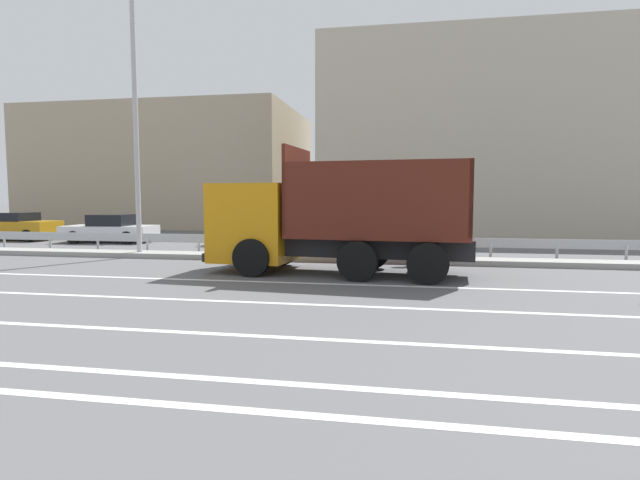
{
  "coord_description": "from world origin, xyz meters",
  "views": [
    {
      "loc": [
        4.67,
        -14.49,
        2.15
      ],
      "look_at": [
        1.89,
        0.81,
        0.83
      ],
      "focal_mm": 28.0,
      "sensor_mm": 36.0,
      "label": 1
    }
  ],
  "objects_px": {
    "median_road_sign": "(424,228)",
    "parked_car_3": "(111,228)",
    "dump_truck": "(308,227)",
    "street_lamp_1": "(132,90)",
    "parked_car_2": "(18,226)"
  },
  "relations": [
    {
      "from": "parked_car_2",
      "to": "parked_car_3",
      "type": "height_order",
      "value": "parked_car_2"
    },
    {
      "from": "median_road_sign",
      "to": "dump_truck",
      "type": "bearing_deg",
      "value": -141.84
    },
    {
      "from": "median_road_sign",
      "to": "parked_car_3",
      "type": "distance_m",
      "value": 15.56
    },
    {
      "from": "parked_car_2",
      "to": "parked_car_3",
      "type": "distance_m",
      "value": 5.38
    },
    {
      "from": "dump_truck",
      "to": "parked_car_2",
      "type": "xyz_separation_m",
      "value": [
        -16.7,
        8.08,
        -0.59
      ]
    },
    {
      "from": "parked_car_2",
      "to": "parked_car_3",
      "type": "relative_size",
      "value": 0.89
    },
    {
      "from": "parked_car_2",
      "to": "median_road_sign",
      "type": "bearing_deg",
      "value": 74.05
    },
    {
      "from": "parked_car_3",
      "to": "dump_truck",
      "type": "bearing_deg",
      "value": -129.38
    },
    {
      "from": "street_lamp_1",
      "to": "parked_car_2",
      "type": "xyz_separation_m",
      "value": [
        -9.9,
        5.64,
        -5.22
      ]
    },
    {
      "from": "dump_truck",
      "to": "street_lamp_1",
      "type": "height_order",
      "value": "street_lamp_1"
    },
    {
      "from": "median_road_sign",
      "to": "parked_car_2",
      "type": "xyz_separation_m",
      "value": [
        -20.04,
        5.45,
        -0.42
      ]
    },
    {
      "from": "dump_truck",
      "to": "street_lamp_1",
      "type": "xyz_separation_m",
      "value": [
        -6.8,
        2.44,
        4.63
      ]
    },
    {
      "from": "dump_truck",
      "to": "median_road_sign",
      "type": "xyz_separation_m",
      "value": [
        3.34,
        2.63,
        -0.17
      ]
    },
    {
      "from": "dump_truck",
      "to": "median_road_sign",
      "type": "relative_size",
      "value": 3.35
    },
    {
      "from": "dump_truck",
      "to": "parked_car_2",
      "type": "height_order",
      "value": "dump_truck"
    }
  ]
}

